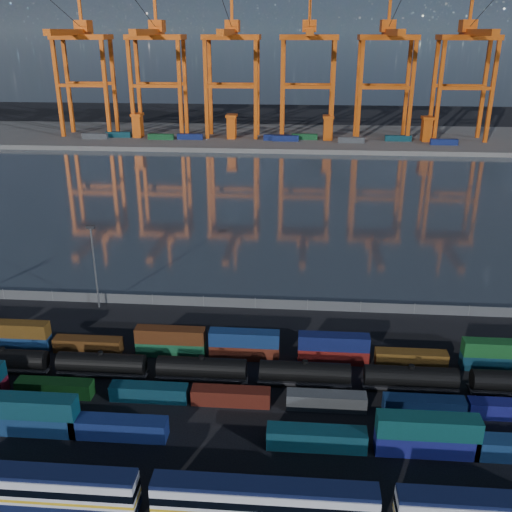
{
  "coord_description": "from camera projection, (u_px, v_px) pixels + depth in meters",
  "views": [
    {
      "loc": [
        7.92,
        -69.66,
        49.7
      ],
      "look_at": [
        0.0,
        30.0,
        10.0
      ],
      "focal_mm": 40.0,
      "sensor_mm": 36.0,
      "label": 1
    }
  ],
  "objects": [
    {
      "name": "harbor_water",
      "position": [
        275.0,
        198.0,
        180.74
      ],
      "size": [
        700.0,
        700.0,
        0.0
      ],
      "primitive_type": "plane",
      "color": "#2E3943",
      "rests_on": "ground"
    },
    {
      "name": "yard_light_mast",
      "position": [
        94.0,
        263.0,
        106.33
      ],
      "size": [
        1.6,
        0.4,
        16.6
      ],
      "color": "slate",
      "rests_on": "ground"
    },
    {
      "name": "far_quay",
      "position": [
        285.0,
        137.0,
        277.65
      ],
      "size": [
        700.0,
        70.0,
        2.0
      ],
      "primitive_type": "cube",
      "color": "#514F4C",
      "rests_on": "ground"
    },
    {
      "name": "ground",
      "position": [
        240.0,
        395.0,
        83.46
      ],
      "size": [
        700.0,
        700.0,
        0.0
      ],
      "primitive_type": "plane",
      "color": "black",
      "rests_on": "ground"
    },
    {
      "name": "container_row_mid",
      "position": [
        128.0,
        390.0,
        82.08
      ],
      "size": [
        140.56,
        2.28,
        4.85
      ],
      "color": "#46484B",
      "rests_on": "ground"
    },
    {
      "name": "gantry_cranes",
      "position": [
        270.0,
        50.0,
        257.0
      ],
      "size": [
        200.98,
        49.89,
        67.55
      ],
      "color": "#C84C0E",
      "rests_on": "ground"
    },
    {
      "name": "passenger_train",
      "position": [
        264.0,
        503.0,
        61.03
      ],
      "size": [
        76.26,
        3.0,
        5.14
      ],
      "color": "silver",
      "rests_on": "ground"
    },
    {
      "name": "container_row_south",
      "position": [
        180.0,
        424.0,
        73.4
      ],
      "size": [
        140.59,
        2.58,
        5.5
      ],
      "color": "#393C3E",
      "rests_on": "ground"
    },
    {
      "name": "quay_containers",
      "position": [
        261.0,
        138.0,
        264.15
      ],
      "size": [
        172.58,
        10.99,
        2.6
      ],
      "color": "navy",
      "rests_on": "far_quay"
    },
    {
      "name": "straddle_carriers",
      "position": [
        279.0,
        126.0,
        266.06
      ],
      "size": [
        140.0,
        7.0,
        11.1
      ],
      "color": "#C84C0E",
      "rests_on": "far_quay"
    },
    {
      "name": "tanker_string",
      "position": [
        357.0,
        375.0,
        84.28
      ],
      "size": [
        122.48,
        3.0,
        4.3
      ],
      "color": "black",
      "rests_on": "ground"
    },
    {
      "name": "container_row_north",
      "position": [
        281.0,
        348.0,
        91.63
      ],
      "size": [
        140.18,
        2.3,
        4.89
      ],
      "color": "navy",
      "rests_on": "ground"
    },
    {
      "name": "waterfront_fence",
      "position": [
        255.0,
        303.0,
        109.03
      ],
      "size": [
        160.12,
        0.12,
        2.2
      ],
      "color": "#595B5E",
      "rests_on": "ground"
    }
  ]
}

